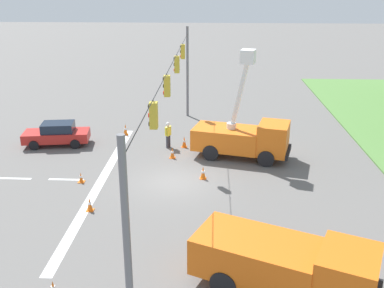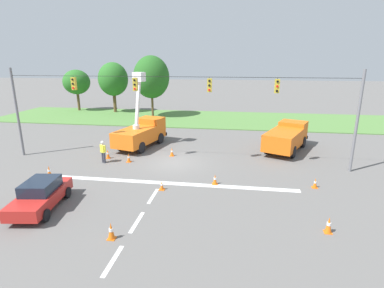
{
  "view_description": "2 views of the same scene",
  "coord_description": "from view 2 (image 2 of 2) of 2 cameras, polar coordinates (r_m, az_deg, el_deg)",
  "views": [
    {
      "loc": [
        22.6,
        2.1,
        10.5
      ],
      "look_at": [
        0.77,
        1.03,
        2.53
      ],
      "focal_mm": 42.0,
      "sensor_mm": 36.0,
      "label": 1
    },
    {
      "loc": [
        4.67,
        -21.8,
        7.81
      ],
      "look_at": [
        1.21,
        1.48,
        1.14
      ],
      "focal_mm": 28.0,
      "sensor_mm": 36.0,
      "label": 2
    }
  ],
  "objects": [
    {
      "name": "traffic_cone_lane_edge_a",
      "position": [
        19.54,
        4.4,
        -6.72
      ],
      "size": [
        0.36,
        0.36,
        0.7
      ],
      "color": "orange",
      "rests_on": "ground"
    },
    {
      "name": "grass_verge",
      "position": [
        40.82,
        1.74,
        4.85
      ],
      "size": [
        56.0,
        12.0,
        0.1
      ],
      "primitive_type": "cube",
      "color": "#517F3D",
      "rests_on": "ground"
    },
    {
      "name": "utility_truck_support_near",
      "position": [
        27.72,
        17.59,
        1.32
      ],
      "size": [
        4.77,
        6.83,
        2.25
      ],
      "color": "orange",
      "rests_on": "ground"
    },
    {
      "name": "tree_centre",
      "position": [
        42.08,
        -7.73,
        12.5
      ],
      "size": [
        4.85,
        5.2,
        8.36
      ],
      "color": "brown",
      "rests_on": "ground"
    },
    {
      "name": "road_worker",
      "position": [
        24.24,
        -16.59,
        -1.19
      ],
      "size": [
        0.59,
        0.4,
        1.77
      ],
      "color": "#383842",
      "rests_on": "ground"
    },
    {
      "name": "signal_gantry",
      "position": [
        22.54,
        -3.74,
        7.54
      ],
      "size": [
        26.2,
        0.33,
        7.2
      ],
      "color": "slate",
      "rests_on": "ground"
    },
    {
      "name": "traffic_cone_foreground_right",
      "position": [
        14.43,
        -15.15,
        -15.69
      ],
      "size": [
        0.36,
        0.36,
        0.81
      ],
      "color": "orange",
      "rests_on": "ground"
    },
    {
      "name": "traffic_cone_foreground_left",
      "position": [
        20.5,
        22.4,
        -6.9
      ],
      "size": [
        0.36,
        0.36,
        0.65
      ],
      "color": "orange",
      "rests_on": "ground"
    },
    {
      "name": "lane_markings",
      "position": [
        18.62,
        -6.98,
        -9.11
      ],
      "size": [
        17.6,
        15.25,
        0.01
      ],
      "color": "silver",
      "rests_on": "ground"
    },
    {
      "name": "traffic_cone_near_bucket",
      "position": [
        15.75,
        24.6,
        -13.84
      ],
      "size": [
        0.36,
        0.36,
        0.8
      ],
      "color": "orange",
      "rests_on": "ground"
    },
    {
      "name": "traffic_cone_mid_right",
      "position": [
        18.81,
        -5.77,
        -7.88
      ],
      "size": [
        0.36,
        0.36,
        0.59
      ],
      "color": "orange",
      "rests_on": "ground"
    },
    {
      "name": "tree_far_west",
      "position": [
        50.18,
        -21.13,
        10.93
      ],
      "size": [
        3.99,
        4.22,
        6.33
      ],
      "color": "brown",
      "rests_on": "ground"
    },
    {
      "name": "traffic_cone_far_left",
      "position": [
        22.86,
        -25.56,
        -4.72
      ],
      "size": [
        0.36,
        0.36,
        0.8
      ],
      "color": "orange",
      "rests_on": "ground"
    },
    {
      "name": "sedan_red",
      "position": [
        18.27,
        -26.87,
        -8.61
      ],
      "size": [
        2.37,
        4.5,
        1.56
      ],
      "color": "red",
      "rests_on": "ground"
    },
    {
      "name": "traffic_cone_far_right",
      "position": [
        25.1,
        -3.85,
        -1.49
      ],
      "size": [
        0.36,
        0.36,
        0.74
      ],
      "color": "orange",
      "rests_on": "ground"
    },
    {
      "name": "traffic_cone_lane_edge_b",
      "position": [
        25.38,
        -15.72,
        -1.84
      ],
      "size": [
        0.36,
        0.36,
        0.76
      ],
      "color": "orange",
      "rests_on": "ground"
    },
    {
      "name": "utility_truck_bucket_lift",
      "position": [
        27.97,
        -9.63,
        2.33
      ],
      "size": [
        3.75,
        6.4,
        6.74
      ],
      "color": "orange",
      "rests_on": "ground"
    },
    {
      "name": "traffic_cone_mid_left",
      "position": [
        24.11,
        -11.96,
        -2.59
      ],
      "size": [
        0.36,
        0.36,
        0.7
      ],
      "color": "orange",
      "rests_on": "ground"
    },
    {
      "name": "ground_plane",
      "position": [
        23.63,
        -3.44,
        -3.52
      ],
      "size": [
        200.0,
        200.0,
        0.0
      ],
      "primitive_type": "plane",
      "color": "#605E5B"
    },
    {
      "name": "tree_west",
      "position": [
        46.88,
        -14.79,
        11.83
      ],
      "size": [
        4.36,
        4.42,
        7.44
      ],
      "color": "brown",
      "rests_on": "ground"
    }
  ]
}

